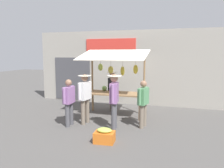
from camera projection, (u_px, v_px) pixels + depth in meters
ground_plane at (114, 115)px, 8.67m from camera, size 40.00×40.00×0.00m
street_backdrop at (127, 68)px, 10.53m from camera, size 9.00×0.30×3.40m
market_stall at (114, 75)px, 8.50m from camera, size 2.50×1.46×2.50m
vendor_with_sunhat at (112, 87)px, 9.34m from camera, size 0.42×0.69×1.62m
shopper_with_shopping_bag at (69, 100)px, 7.29m from camera, size 0.22×0.67×1.53m
shopper_in_striped_shirt at (85, 95)px, 7.53m from camera, size 0.43×0.70×1.67m
shopper_with_ponytail at (143, 101)px, 7.17m from camera, size 0.31×0.65×1.51m
shopper_in_grey_tee at (114, 97)px, 6.94m from camera, size 0.45×0.72×1.72m
produce_crate_near at (104, 136)px, 6.00m from camera, size 0.56×0.45×0.40m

